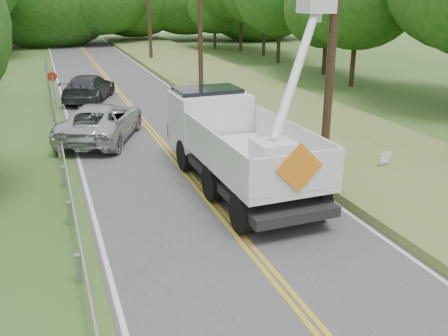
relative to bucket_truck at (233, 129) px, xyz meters
name	(u,v)px	position (x,y,z in m)	size (l,w,h in m)	color
road	(160,141)	(-1.41, 4.96, -1.67)	(7.20, 96.00, 0.03)	#454547
guardrail	(59,132)	(-5.43, 5.86, -1.13)	(0.18, 48.00, 0.77)	#9DA0A5
utility_poles	(244,8)	(3.59, 7.97, 3.59)	(1.60, 43.30, 10.00)	black
tall_grass_verge	(307,123)	(5.69, 4.96, -1.53)	(7.00, 96.00, 0.30)	#567630
bucket_truck	(233,129)	(0.00, 0.00, 0.00)	(4.93, 7.89, 7.50)	black
suv_silver	(101,122)	(-3.67, 6.02, -0.88)	(2.60, 5.64, 1.57)	silver
suv_darkgrey	(89,88)	(-3.37, 14.41, -0.92)	(2.08, 5.13, 1.49)	#32343A
stop_sign_permanent	(54,88)	(-5.35, 11.07, -0.21)	(0.48, 0.06, 2.26)	#9DA0A5
yard_sign	(385,158)	(5.08, -1.61, -1.12)	(0.53, 0.16, 0.78)	white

